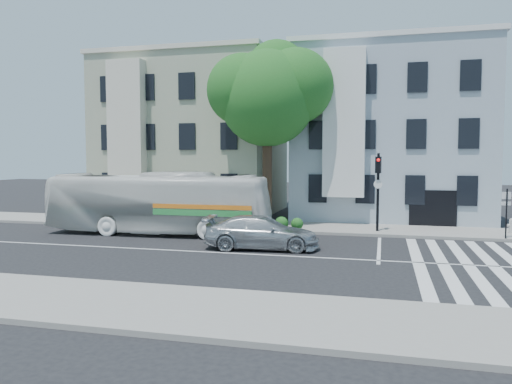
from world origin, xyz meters
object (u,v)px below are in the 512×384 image
(traffic_signal, at_px, (378,182))
(bus, at_px, (158,203))
(sedan, at_px, (262,232))
(fire_hydrant, at_px, (511,225))

(traffic_signal, bearing_deg, bus, -153.40)
(sedan, relative_size, fire_hydrant, 6.68)
(sedan, xyz_separation_m, traffic_signal, (4.94, 5.71, 2.03))
(bus, height_order, fire_hydrant, bus)
(bus, relative_size, traffic_signal, 2.76)
(traffic_signal, bearing_deg, fire_hydrant, 22.16)
(sedan, height_order, fire_hydrant, sedan)
(bus, distance_m, fire_hydrant, 18.54)
(bus, distance_m, sedan, 7.04)
(bus, xyz_separation_m, traffic_signal, (11.30, 2.84, 1.12))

